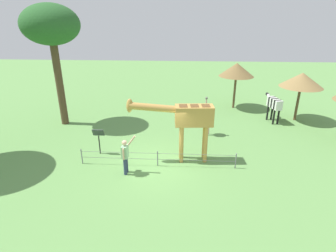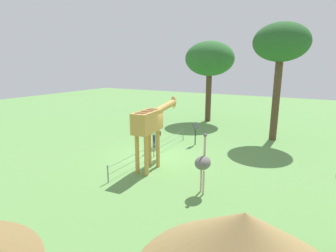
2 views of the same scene
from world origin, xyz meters
name	(u,v)px [view 1 (image 1 of 2)]	position (x,y,z in m)	size (l,w,h in m)	color
ground_plane	(158,164)	(0.00, 0.00, 0.00)	(60.00, 60.00, 0.00)	#60934C
giraffe	(187,118)	(-1.27, -0.52, 2.11)	(3.90, 0.82, 3.04)	#C69347
visitor	(125,155)	(1.30, 0.83, 0.90)	(0.60, 0.59, 1.75)	navy
zebra	(274,104)	(-6.82, -5.86, 1.16)	(0.68, 1.82, 1.66)	black
ostrich	(208,115)	(-2.51, -3.49, 1.18)	(0.70, 0.56, 2.25)	#CC9E93
shade_hut_near	(302,80)	(-8.42, -6.22, 2.64)	(2.61, 2.61, 3.10)	brown
shade_hut_aside	(237,70)	(-4.81, -8.55, 2.79)	(2.45, 2.45, 3.27)	brown
tree_east	(51,27)	(6.34, -4.75, 5.77)	(3.22, 3.22, 7.03)	brown
info_sign	(99,136)	(2.97, -0.90, 0.95)	(0.56, 0.21, 1.32)	black
wire_fence	(158,158)	(0.00, 0.14, 0.40)	(7.05, 0.05, 0.75)	slate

